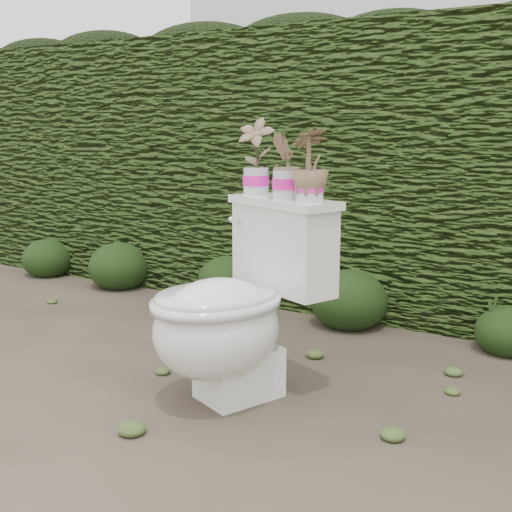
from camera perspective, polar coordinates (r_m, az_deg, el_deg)
The scene contains 11 objects.
ground at distance 2.65m, azimuth -0.09°, elevation -11.95°, with size 60.00×60.00×0.00m, color brown.
hedge at distance 3.91m, azimuth 12.10°, elevation 7.43°, with size 8.00×1.00×1.60m, color #38531B.
toilet at distance 2.47m, azimuth -1.93°, elevation -4.92°, with size 0.68×0.80×0.78m.
potted_plant_left at distance 2.67m, azimuth -0.00°, elevation 8.71°, with size 0.16×0.11×0.30m, color #2F7825.
potted_plant_center at distance 2.51m, azimuth 2.71°, elevation 7.85°, with size 0.13×0.11×0.24m, color #2F7825.
potted_plant_right at distance 2.41m, azimuth 4.82°, elevation 7.86°, with size 0.14×0.14×0.26m, color #2F7825.
liriope_clump_0 at distance 4.88m, azimuth -18.03°, elevation 0.10°, with size 0.36×0.36×0.29m, color #203713.
liriope_clump_1 at distance 4.38m, azimuth -12.06°, elevation -0.57°, with size 0.41×0.41×0.33m, color #203713.
liriope_clump_2 at distance 3.92m, azimuth -2.32°, elevation -1.80°, with size 0.40×0.40×0.32m, color #203713.
liriope_clump_3 at distance 3.48m, azimuth 8.29°, elevation -3.47°, with size 0.42×0.42×0.33m, color #203713.
liriope_clump_4 at distance 3.28m, azimuth 21.51°, elevation -5.87°, with size 0.31×0.31×0.25m, color #203713.
Camera 1 is at (1.25, -2.09, 1.05)m, focal length 45.00 mm.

